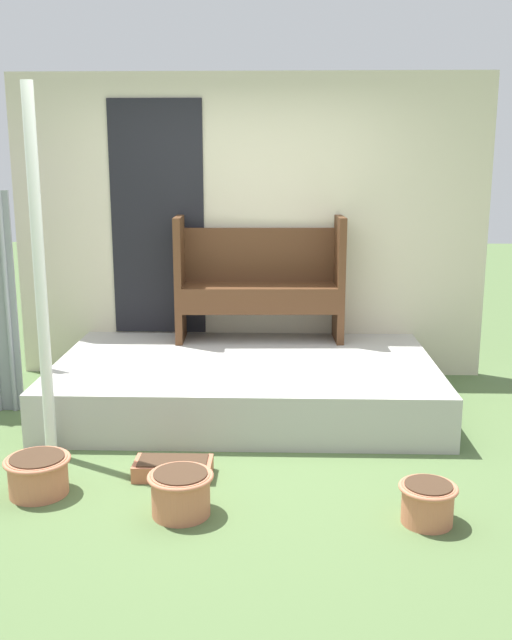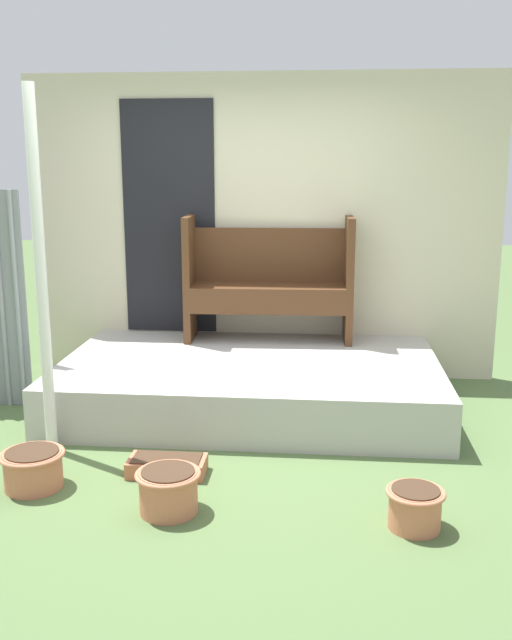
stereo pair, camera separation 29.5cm
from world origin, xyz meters
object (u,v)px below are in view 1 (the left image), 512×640
Objects in this scene: support_post at (40,278)px; flower_pot_right at (428,501)px; flower_pot_middle at (181,492)px; planter_box_rect at (173,468)px; flower_pot_left at (38,474)px; bench at (259,277)px.

support_post reaches higher than flower_pot_right.
flower_pot_middle reaches higher than planter_box_rect.
flower_pot_middle is at bearing -76.62° from planter_box_rect.
planter_box_rect is (-0.11, 0.47, -0.08)m from flower_pot_middle.
flower_pot_middle is (0.95, -0.77, -1.04)m from support_post.
support_post is at bearing 100.25° from flower_pot_left.
flower_pot_middle is at bearing -14.22° from flower_pot_left.
support_post is 1.60m from flower_pot_middle.
support_post is at bearing 160.67° from planter_box_rect.
flower_pot_left is at bearing -79.75° from support_post.
planter_box_rect is at bearing -19.33° from support_post.
flower_pot_middle is at bearing -38.76° from support_post.
support_post is 1.65× the size of bench.
bench is at bearing 60.95° from flower_pot_left.
bench is 2.63m from flower_pot_left.
support_post is at bearing 141.24° from flower_pot_middle.
flower_pot_middle reaches higher than flower_pot_right.
flower_pot_right reaches higher than planter_box_rect.
bench is 2.76m from flower_pot_right.
flower_pot_left is at bearing 165.78° from flower_pot_middle.
flower_pot_left is 0.88m from flower_pot_middle.
support_post reaches higher than bench.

